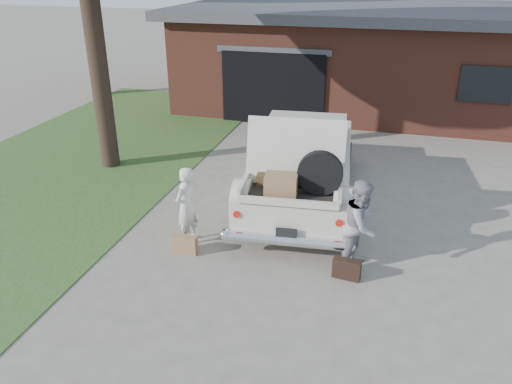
# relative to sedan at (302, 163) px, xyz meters

# --- Properties ---
(ground) EXTENTS (90.00, 90.00, 0.00)m
(ground) POSITION_rel_sedan_xyz_m (-0.38, -2.89, -0.79)
(ground) COLOR gray
(ground) RESTS_ON ground
(grass_strip) EXTENTS (6.00, 16.00, 0.02)m
(grass_strip) POSITION_rel_sedan_xyz_m (-5.88, 0.11, -0.78)
(grass_strip) COLOR #2D4C1E
(grass_strip) RESTS_ON ground
(house) EXTENTS (12.80, 7.80, 3.30)m
(house) POSITION_rel_sedan_xyz_m (0.60, 8.58, 0.88)
(house) COLOR brown
(house) RESTS_ON ground
(sedan) EXTENTS (2.52, 5.51, 2.18)m
(sedan) POSITION_rel_sedan_xyz_m (0.00, 0.00, 0.00)
(sedan) COLOR beige
(sedan) RESTS_ON ground
(woman_left) EXTENTS (0.43, 0.58, 1.45)m
(woman_left) POSITION_rel_sedan_xyz_m (-1.64, -2.40, -0.06)
(woman_left) COLOR beige
(woman_left) RESTS_ON ground
(woman_right) EXTENTS (0.79, 0.90, 1.57)m
(woman_right) POSITION_rel_sedan_xyz_m (1.42, -2.42, -0.00)
(woman_right) COLOR gray
(woman_right) RESTS_ON ground
(suitcase_left) EXTENTS (0.44, 0.14, 0.34)m
(suitcase_left) POSITION_rel_sedan_xyz_m (-1.53, -2.79, -0.62)
(suitcase_left) COLOR #97754D
(suitcase_left) RESTS_ON ground
(suitcase_right) EXTENTS (0.46, 0.20, 0.35)m
(suitcase_right) POSITION_rel_sedan_xyz_m (1.28, -2.81, -0.61)
(suitcase_right) COLOR black
(suitcase_right) RESTS_ON ground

